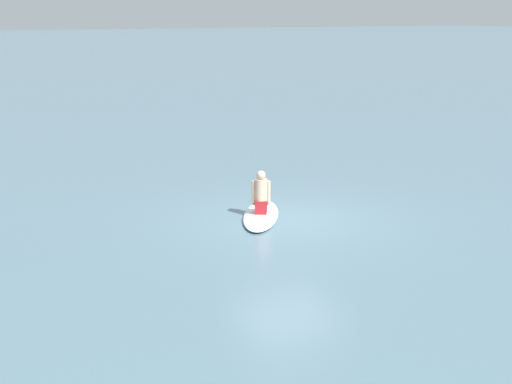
{
  "coord_description": "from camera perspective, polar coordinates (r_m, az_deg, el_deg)",
  "views": [
    {
      "loc": [
        8.38,
        13.53,
        4.61
      ],
      "look_at": [
        0.57,
        -0.51,
        0.62
      ],
      "focal_mm": 50.68,
      "sensor_mm": 36.0,
      "label": 1
    }
  ],
  "objects": [
    {
      "name": "ground_plane",
      "position": [
        16.57,
        2.57,
        -2.23
      ],
      "size": [
        400.0,
        400.0,
        0.0
      ],
      "primitive_type": "plane",
      "color": "slate"
    },
    {
      "name": "person_paddler",
      "position": [
        16.63,
        0.4,
        -0.16
      ],
      "size": [
        0.41,
        0.42,
        1.0
      ],
      "rotation": [
        0.0,
        0.0,
        0.99
      ],
      "color": "#A51E23",
      "rests_on": "surfboard"
    },
    {
      "name": "surfboard",
      "position": [
        16.76,
        0.4,
        -1.84
      ],
      "size": [
        2.17,
        2.72,
        0.11
      ],
      "primitive_type": "ellipsoid",
      "rotation": [
        0.0,
        0.0,
        0.99
      ],
      "color": "white",
      "rests_on": "ground"
    }
  ]
}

